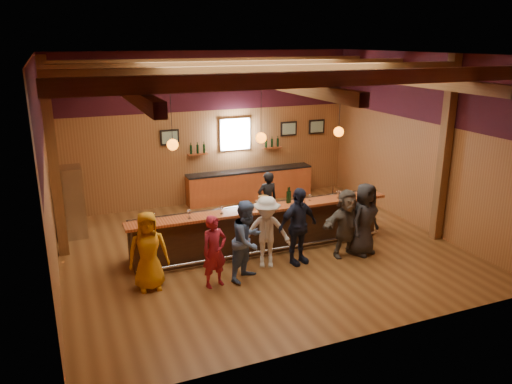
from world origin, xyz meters
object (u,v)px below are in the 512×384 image
customer_navy (298,226)px  customer_white (267,232)px  ice_bucket (263,202)px  customer_dark (364,219)px  stainless_fridge (70,202)px  customer_redvest (214,251)px  customer_denim (248,240)px  bar_counter (259,227)px  customer_orange (148,251)px  bartender (267,200)px  back_bar_cabinet (250,185)px  bottle_a (288,197)px  customer_brown (346,223)px

customer_navy → customer_white: bearing=158.2°
customer_navy → ice_bucket: bearing=106.4°
customer_dark → stainless_fridge: bearing=128.3°
stainless_fridge → customer_white: stainless_fridge is taller
customer_redvest → customer_denim: 0.74m
bar_counter → customer_orange: 3.03m
bar_counter → ice_bucket: size_ratio=23.59×
customer_denim → bartender: 2.93m
customer_redvest → customer_white: 1.40m
stainless_fridge → customer_orange: stainless_fridge is taller
bar_counter → back_bar_cabinet: 3.76m
customer_navy → stainless_fridge: bearing=128.9°
customer_navy → bartender: customer_navy is taller
back_bar_cabinet → bottle_a: bearing=-98.1°
customer_white → customer_dark: size_ratio=0.94×
customer_dark → bottle_a: customer_dark is taller
customer_dark → bottle_a: size_ratio=4.50×
customer_orange → customer_navy: customer_navy is taller
stainless_fridge → ice_bucket: 4.95m
bar_counter → bottle_a: size_ratio=16.59×
bartender → bottle_a: bartender is taller
customer_white → customer_brown: bearing=16.7°
back_bar_cabinet → ice_bucket: (-1.20, -3.87, 0.77)m
back_bar_cabinet → ice_bucket: 4.13m
customer_orange → customer_white: size_ratio=1.01×
bartender → ice_bucket: (-0.71, -1.38, 0.47)m
bar_counter → bartender: (0.69, 1.08, 0.25)m
bartender → bottle_a: bearing=85.4°
bar_counter → ice_bucket: bearing=-94.0°
back_bar_cabinet → customer_denim: customer_denim is taller
stainless_fridge → ice_bucket: stainless_fridge is taller
customer_navy → back_bar_cabinet: bearing=68.1°
back_bar_cabinet → bartender: size_ratio=2.59×
customer_orange → customer_white: (2.57, 0.06, -0.01)m
bar_counter → back_bar_cabinet: bar_counter is taller
stainless_fridge → customer_navy: (4.57, -3.59, -0.02)m
back_bar_cabinet → customer_redvest: size_ratio=2.67×
customer_white → customer_brown: 1.92m
customer_white → ice_bucket: bearing=94.0°
bottle_a → bartender: bearing=88.1°
customer_navy → customer_brown: size_ratio=1.10×
customer_redvest → bottle_a: (2.22, 1.24, 0.51)m
customer_denim → stainless_fridge: bearing=96.5°
customer_brown → customer_dark: bearing=-15.5°
back_bar_cabinet → customer_dark: customer_dark is taller
customer_white → customer_redvest: bearing=-140.1°
customer_dark → ice_bucket: 2.36m
customer_denim → bar_counter: bearing=25.6°
stainless_fridge → customer_white: size_ratio=1.12×
customer_orange → customer_navy: 3.27m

